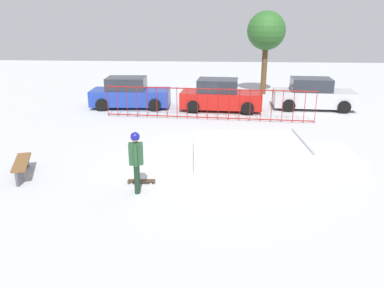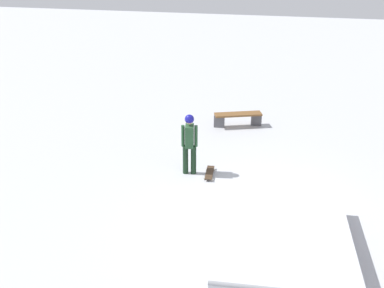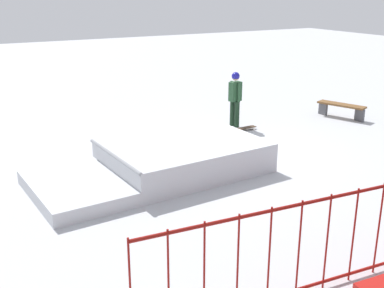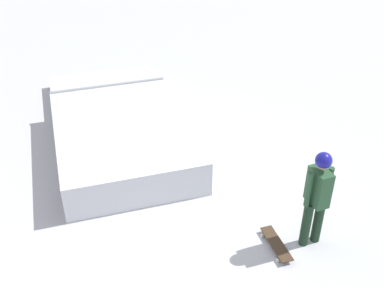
{
  "view_description": "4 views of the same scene",
  "coord_description": "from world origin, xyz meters",
  "px_view_note": "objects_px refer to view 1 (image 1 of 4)",
  "views": [
    {
      "loc": [
        0.42,
        -11.78,
        4.66
      ],
      "look_at": [
        -0.32,
        -0.48,
        0.9
      ],
      "focal_mm": 36.31,
      "sensor_mm": 36.0,
      "label": 1
    },
    {
      "loc": [
        9.43,
        0.43,
        6.02
      ],
      "look_at": [
        -1.49,
        -1.95,
        1.0
      ],
      "focal_mm": 43.6,
      "sensor_mm": 36.0,
      "label": 2
    },
    {
      "loc": [
        6.58,
        10.21,
        4.23
      ],
      "look_at": [
        1.22,
        0.49,
        0.6
      ],
      "focal_mm": 45.24,
      "sensor_mm": 36.0,
      "label": 3
    },
    {
      "loc": [
        -6.68,
        1.03,
        5.5
      ],
      "look_at": [
        0.16,
        -0.57,
        0.9
      ],
      "focal_mm": 44.24,
      "sensor_mm": 36.0,
      "label": 4
    }
  ],
  "objects_px": {
    "skater": "(136,158)",
    "skateboard": "(141,181)",
    "parked_car_blue": "(130,94)",
    "distant_tree": "(266,32)",
    "park_bench": "(22,165)",
    "skate_ramp": "(262,152)",
    "parked_car_red": "(220,96)",
    "parked_car_silver": "(313,95)"
  },
  "relations": [
    {
      "from": "parked_car_blue",
      "to": "parked_car_silver",
      "type": "xyz_separation_m",
      "value": [
        9.59,
        0.31,
        0.0
      ]
    },
    {
      "from": "skater",
      "to": "distant_tree",
      "type": "height_order",
      "value": "distant_tree"
    },
    {
      "from": "parked_car_blue",
      "to": "skateboard",
      "type": "bearing_deg",
      "value": -78.69
    },
    {
      "from": "park_bench",
      "to": "distant_tree",
      "type": "distance_m",
      "value": 16.53
    },
    {
      "from": "distant_tree",
      "to": "parked_car_silver",
      "type": "bearing_deg",
      "value": -61.3
    },
    {
      "from": "skate_ramp",
      "to": "distant_tree",
      "type": "bearing_deg",
      "value": 79.99
    },
    {
      "from": "skater",
      "to": "parked_car_silver",
      "type": "xyz_separation_m",
      "value": [
        7.14,
        10.6,
        -0.28
      ]
    },
    {
      "from": "parked_car_blue",
      "to": "distant_tree",
      "type": "xyz_separation_m",
      "value": [
        7.45,
        4.22,
        3.02
      ]
    },
    {
      "from": "skater",
      "to": "skateboard",
      "type": "height_order",
      "value": "skater"
    },
    {
      "from": "skate_ramp",
      "to": "parked_car_blue",
      "type": "height_order",
      "value": "parked_car_blue"
    },
    {
      "from": "skater",
      "to": "parked_car_red",
      "type": "relative_size",
      "value": 0.41
    },
    {
      "from": "parked_car_blue",
      "to": "parked_car_silver",
      "type": "height_order",
      "value": "same"
    },
    {
      "from": "skateboard",
      "to": "park_bench",
      "type": "bearing_deg",
      "value": 170.71
    },
    {
      "from": "skate_ramp",
      "to": "parked_car_blue",
      "type": "relative_size",
      "value": 1.33
    },
    {
      "from": "skateboard",
      "to": "parked_car_silver",
      "type": "relative_size",
      "value": 0.19
    },
    {
      "from": "skater",
      "to": "parked_car_blue",
      "type": "xyz_separation_m",
      "value": [
        -2.46,
        10.3,
        -0.28
      ]
    },
    {
      "from": "distant_tree",
      "to": "park_bench",
      "type": "bearing_deg",
      "value": -122.56
    },
    {
      "from": "parked_car_red",
      "to": "skateboard",
      "type": "bearing_deg",
      "value": -99.62
    },
    {
      "from": "park_bench",
      "to": "parked_car_red",
      "type": "relative_size",
      "value": 0.39
    },
    {
      "from": "skateboard",
      "to": "parked_car_blue",
      "type": "relative_size",
      "value": 0.19
    },
    {
      "from": "skateboard",
      "to": "distant_tree",
      "type": "bearing_deg",
      "value": 65.78
    },
    {
      "from": "park_bench",
      "to": "parked_car_blue",
      "type": "xyz_separation_m",
      "value": [
        1.25,
        9.42,
        0.37
      ]
    },
    {
      "from": "parked_car_blue",
      "to": "distant_tree",
      "type": "relative_size",
      "value": 0.84
    },
    {
      "from": "parked_car_blue",
      "to": "distant_tree",
      "type": "distance_m",
      "value": 9.08
    },
    {
      "from": "parked_car_red",
      "to": "parked_car_silver",
      "type": "xyz_separation_m",
      "value": [
        4.81,
        0.63,
        0.0
      ]
    },
    {
      "from": "distant_tree",
      "to": "skater",
      "type": "bearing_deg",
      "value": -109.0
    },
    {
      "from": "park_bench",
      "to": "parked_car_blue",
      "type": "distance_m",
      "value": 9.51
    },
    {
      "from": "parked_car_silver",
      "to": "parked_car_blue",
      "type": "bearing_deg",
      "value": -174.89
    },
    {
      "from": "parked_car_blue",
      "to": "parked_car_red",
      "type": "distance_m",
      "value": 4.79
    },
    {
      "from": "park_bench",
      "to": "parked_car_silver",
      "type": "distance_m",
      "value": 14.58
    },
    {
      "from": "skate_ramp",
      "to": "skater",
      "type": "xyz_separation_m",
      "value": [
        -3.68,
        -2.66,
        0.69
      ]
    },
    {
      "from": "parked_car_blue",
      "to": "parked_car_red",
      "type": "relative_size",
      "value": 0.99
    },
    {
      "from": "parked_car_blue",
      "to": "parked_car_silver",
      "type": "distance_m",
      "value": 9.6
    },
    {
      "from": "skate_ramp",
      "to": "park_bench",
      "type": "relative_size",
      "value": 3.39
    },
    {
      "from": "skateboard",
      "to": "park_bench",
      "type": "distance_m",
      "value": 3.73
    },
    {
      "from": "skater",
      "to": "park_bench",
      "type": "bearing_deg",
      "value": 157.85
    },
    {
      "from": "skateboard",
      "to": "parked_car_silver",
      "type": "height_order",
      "value": "parked_car_silver"
    },
    {
      "from": "skateboard",
      "to": "distant_tree",
      "type": "xyz_separation_m",
      "value": [
        5.0,
        13.95,
        3.66
      ]
    },
    {
      "from": "skate_ramp",
      "to": "skater",
      "type": "bearing_deg",
      "value": -147.81
    },
    {
      "from": "skater",
      "to": "park_bench",
      "type": "relative_size",
      "value": 1.05
    },
    {
      "from": "parked_car_red",
      "to": "parked_car_silver",
      "type": "distance_m",
      "value": 4.85
    },
    {
      "from": "parked_car_red",
      "to": "parked_car_silver",
      "type": "relative_size",
      "value": 1.01
    }
  ]
}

